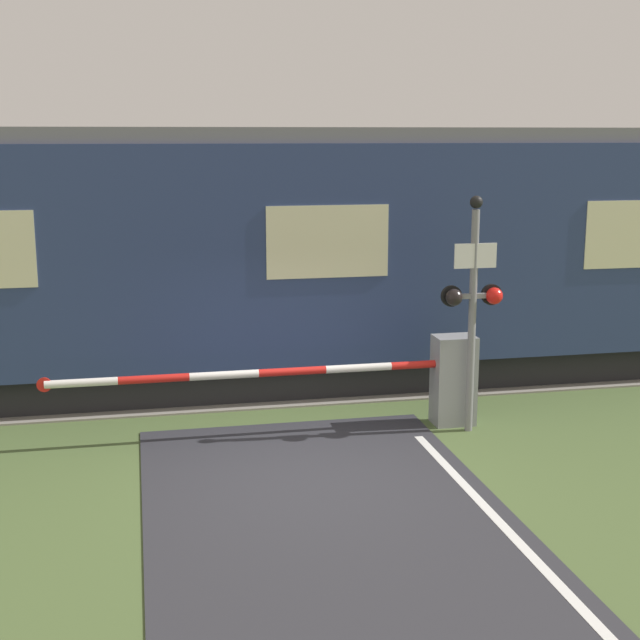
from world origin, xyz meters
TOP-DOWN VIEW (x-y plane):
  - ground_plane at (0.00, 0.00)m, footprint 80.00×80.00m
  - track_bed at (0.00, 4.35)m, footprint 36.00×3.20m
  - train at (0.88, 4.35)m, footprint 19.13×3.05m
  - crossing_barrier at (2.02, 1.53)m, footprint 6.20×0.44m
  - signal_post at (2.62, 1.17)m, footprint 0.90×0.26m

SIDE VIEW (x-z plane):
  - ground_plane at x=0.00m, z-range 0.00..0.00m
  - track_bed at x=0.00m, z-range -0.04..0.09m
  - crossing_barrier at x=2.02m, z-range 0.05..1.38m
  - signal_post at x=2.62m, z-range 0.24..3.64m
  - train at x=0.88m, z-range 0.05..4.37m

